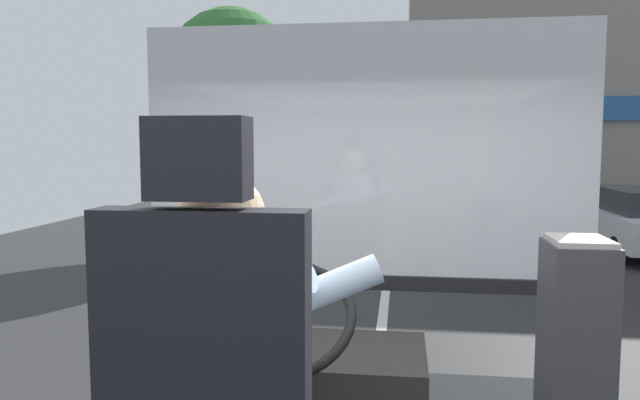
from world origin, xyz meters
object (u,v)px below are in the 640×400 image
(parked_car_green, at_px, (528,183))
(fare_box, at_px, (574,366))
(bus_driver, at_px, (230,351))
(parked_car_charcoal, at_px, (559,192))
(steering_console, at_px, (299,388))

(parked_car_green, bearing_deg, fare_box, -100.92)
(fare_box, bearing_deg, parked_car_green, 79.08)
(bus_driver, height_order, parked_car_green, bus_driver)
(parked_car_charcoal, distance_m, parked_car_green, 4.83)
(fare_box, height_order, parked_car_charcoal, fare_box)
(bus_driver, relative_size, fare_box, 0.83)
(bus_driver, bearing_deg, parked_car_charcoal, 73.45)
(parked_car_green, bearing_deg, steering_console, -103.92)
(fare_box, height_order, parked_car_green, fare_box)
(bus_driver, relative_size, steering_console, 0.72)
(steering_console, height_order, fare_box, fare_box)
(bus_driver, xyz_separation_m, fare_box, (1.08, 0.79, -0.28))
(fare_box, distance_m, parked_car_green, 21.14)
(bus_driver, bearing_deg, steering_console, 90.00)
(bus_driver, xyz_separation_m, parked_car_charcoal, (4.96, 16.70, -0.91))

